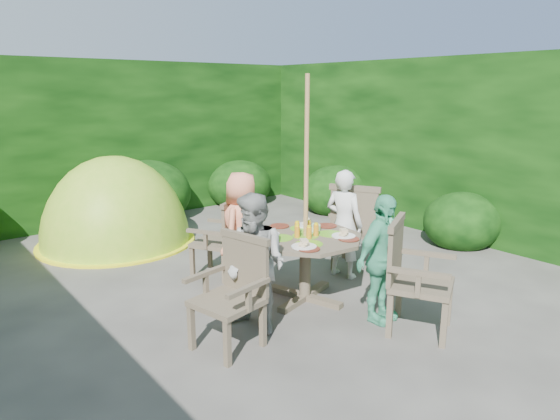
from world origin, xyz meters
TOP-DOWN VIEW (x-y plane):
  - ground at (0.00, 0.00)m, footprint 60.00×60.00m
  - hedge_enclosure at (0.00, 1.33)m, footprint 9.00×9.00m
  - patio_table at (0.48, -0.65)m, footprint 1.42×1.42m
  - parasol_pole at (0.48, -0.65)m, footprint 0.05×0.05m
  - garden_chair_right at (1.53, -0.36)m, footprint 0.73×0.76m
  - garden_chair_left at (-0.58, -0.97)m, footprint 0.57×0.61m
  - garden_chair_back at (0.19, 0.42)m, footprint 0.67×0.65m
  - garden_chair_front at (0.77, -1.71)m, footprint 0.74×0.71m
  - child_right at (1.25, -0.42)m, footprint 0.39×0.50m
  - child_left at (-0.29, -0.87)m, footprint 0.61×0.70m
  - child_back at (0.25, 0.12)m, footprint 0.71×0.61m
  - child_front at (0.70, -1.42)m, footprint 0.72×0.37m
  - dome_tent at (-0.28, 2.39)m, footprint 2.46×2.46m

SIDE VIEW (x-z plane):
  - ground at x=0.00m, z-range 0.00..0.00m
  - dome_tent at x=-0.28m, z-range -1.20..1.20m
  - garden_chair_back at x=0.19m, z-range 0.03..0.89m
  - garden_chair_left at x=-0.58m, z-range 0.03..0.91m
  - garden_chair_front at x=0.77m, z-range 0.03..0.98m
  - garden_chair_right at x=1.53m, z-range 0.03..1.02m
  - patio_table at x=0.48m, z-range 0.16..0.96m
  - child_front at x=0.70m, z-range 0.00..1.18m
  - child_right at x=1.25m, z-range 0.00..1.22m
  - child_left at x=-0.29m, z-range 0.00..1.22m
  - child_back at x=0.25m, z-range 0.00..1.22m
  - parasol_pole at x=0.48m, z-range 0.00..2.20m
  - hedge_enclosure at x=0.00m, z-range 0.00..2.50m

